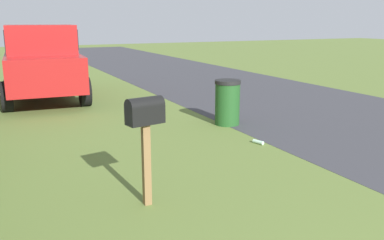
% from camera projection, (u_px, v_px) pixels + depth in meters
% --- Properties ---
extents(mailbox, '(0.28, 0.47, 1.34)m').
position_uv_depth(mailbox, '(145.00, 120.00, 4.90)').
color(mailbox, brown).
rests_on(mailbox, ground).
extents(pickup_truck, '(4.95, 2.38, 2.09)m').
position_uv_depth(pickup_truck, '(42.00, 61.00, 11.71)').
color(pickup_truck, maroon).
rests_on(pickup_truck, ground).
extents(trash_bin, '(0.56, 0.56, 0.97)m').
position_uv_depth(trash_bin, '(227.00, 102.00, 8.97)').
color(trash_bin, '#1E4C1E').
rests_on(trash_bin, ground).
extents(litter_bottle_by_mailbox, '(0.23, 0.13, 0.07)m').
position_uv_depth(litter_bottle_by_mailbox, '(258.00, 142.00, 7.64)').
color(litter_bottle_by_mailbox, '#B2D8BF').
rests_on(litter_bottle_by_mailbox, ground).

